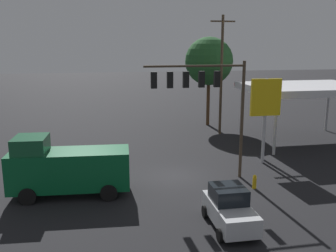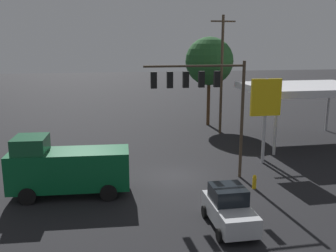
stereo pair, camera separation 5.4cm
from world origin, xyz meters
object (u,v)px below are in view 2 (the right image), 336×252
at_px(price_sign, 266,102).
at_px(fire_hydrant, 254,182).
at_px(utility_pole, 222,73).
at_px(traffic_signal_assembly, 203,90).
at_px(hatchback_crossing, 229,208).
at_px(delivery_truck, 67,167).
at_px(street_tree, 209,61).

relative_size(price_sign, fire_hydrant, 7.12).
relative_size(utility_pole, fire_hydrant, 12.96).
relative_size(traffic_signal_assembly, hatchback_crossing, 2.01).
distance_m(price_sign, delivery_truck, 14.64).
relative_size(utility_pole, hatchback_crossing, 2.99).
distance_m(hatchback_crossing, street_tree, 24.46).
bearing_deg(hatchback_crossing, delivery_truck, -124.19).
xyz_separation_m(delivery_truck, street_tree, (-13.80, -17.46, 5.23)).
distance_m(traffic_signal_assembly, fire_hydrant, 6.47).
bearing_deg(hatchback_crossing, traffic_signal_assembly, 176.37).
xyz_separation_m(price_sign, delivery_truck, (13.88, 3.66, -2.89)).
bearing_deg(traffic_signal_assembly, fire_hydrant, 141.64).
bearing_deg(price_sign, fire_hydrant, 60.22).
bearing_deg(street_tree, delivery_truck, 51.69).
bearing_deg(delivery_truck, price_sign, -161.25).
height_order(street_tree, fire_hydrant, street_tree).
relative_size(traffic_signal_assembly, street_tree, 0.81).
distance_m(traffic_signal_assembly, price_sign, 6.20).
bearing_deg(street_tree, hatchback_crossing, 75.64).
bearing_deg(utility_pole, traffic_signal_assembly, 66.31).
height_order(utility_pole, price_sign, utility_pole).
height_order(utility_pole, fire_hydrant, utility_pole).
height_order(traffic_signal_assembly, price_sign, traffic_signal_assembly).
xyz_separation_m(traffic_signal_assembly, utility_pole, (-5.40, -12.30, 0.12)).
height_order(traffic_signal_assembly, fire_hydrant, traffic_signal_assembly).
height_order(utility_pole, delivery_truck, utility_pole).
bearing_deg(traffic_signal_assembly, utility_pole, -113.69).
bearing_deg(price_sign, hatchback_crossing, 56.93).
xyz_separation_m(price_sign, fire_hydrant, (2.73, 4.77, -4.14)).
bearing_deg(delivery_truck, hatchback_crossing, 149.16).
bearing_deg(street_tree, traffic_signal_assembly, 71.81).
xyz_separation_m(hatchback_crossing, fire_hydrant, (-3.24, -4.39, -0.51)).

